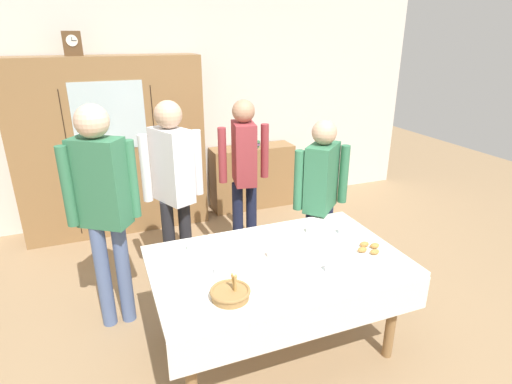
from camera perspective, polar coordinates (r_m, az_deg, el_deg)
The scene contains 21 objects.
ground_plane at distance 3.47m, azimuth 1.27°, elevation -18.38°, with size 12.00×12.00×0.00m, color #997A56.
back_wall at distance 5.29m, azimuth -9.95°, elevation 11.49°, with size 6.40×0.10×2.70m, color silver.
dining_table at distance 2.91m, azimuth 3.20°, elevation -11.14°, with size 1.72×1.06×0.75m.
wall_cabinet at distance 4.97m, azimuth -19.19°, elevation 5.82°, with size 2.04×0.46×1.99m.
mantel_clock at distance 4.82m, azimuth -24.01°, elevation 18.23°, with size 0.18×0.11×0.24m.
bookshelf_low at distance 5.51m, azimuth -0.53°, elevation 2.12°, with size 1.09×0.35×0.82m.
book_stack at distance 5.38m, azimuth -0.54°, elevation 6.78°, with size 0.15×0.22×0.10m.
tea_cup_front_edge at distance 2.71m, azimuth -4.94°, elevation -10.78°, with size 0.13×0.13×0.06m.
tea_cup_near_right at distance 3.27m, azimuth 11.98°, elevation -5.26°, with size 0.13×0.13×0.06m.
tea_cup_far_right at distance 2.89m, azimuth 2.25°, elevation -8.53°, with size 0.13×0.13×0.06m.
tea_cup_back_edge at distance 3.25m, azimuth 7.59°, elevation -5.16°, with size 0.13×0.13×0.06m.
tea_cup_mid_right at distance 3.01m, azimuth -8.79°, elevation -7.48°, with size 0.13×0.13×0.06m.
tea_cup_mid_left at distance 2.77m, azimuth 10.26°, elevation -10.30°, with size 0.13×0.13×0.06m.
bread_basket at distance 2.49m, azimuth -3.56°, elevation -13.77°, with size 0.24×0.24×0.16m.
pastry_plate at distance 3.07m, azimuth 15.32°, elevation -7.71°, with size 0.28×0.28×0.05m.
spoon_mid_right at distance 2.99m, azimuth 10.38°, elevation -8.32°, with size 0.12×0.02×0.01m.
spoon_near_right at distance 2.88m, azimuth -8.62°, elevation -9.42°, with size 0.12×0.02×0.01m.
person_beside_shelf at distance 3.61m, azimuth 8.95°, elevation 0.24°, with size 0.52×0.39×1.55m.
person_behind_table_left at distance 3.20m, azimuth -20.41°, elevation -0.77°, with size 0.52×0.37×1.76m.
person_near_right_end at distance 4.09m, azimuth -1.66°, elevation 3.78°, with size 0.52×0.39×1.63m.
person_by_cabinet at distance 3.59m, azimuth -11.40°, elevation 1.82°, with size 0.52×0.41×1.71m.
Camera 1 is at (-1.05, -2.46, 2.20)m, focal length 28.97 mm.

